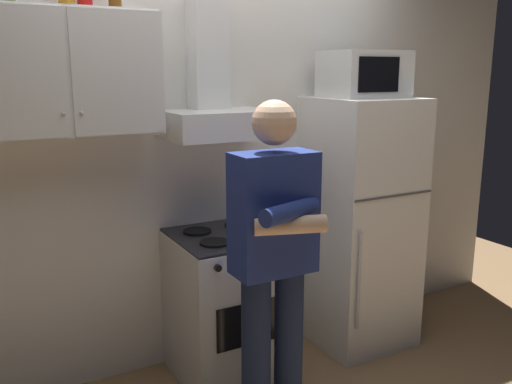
% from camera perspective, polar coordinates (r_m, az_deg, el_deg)
% --- Properties ---
extents(back_wall_tiled, '(4.80, 0.10, 2.70)m').
position_cam_1_polar(back_wall_tiled, '(3.31, -5.00, 5.37)').
color(back_wall_tiled, silver).
rests_on(back_wall_tiled, ground_plane).
extents(upper_cabinet, '(0.90, 0.37, 0.60)m').
position_cam_1_polar(upper_cabinet, '(2.82, -19.56, 11.62)').
color(upper_cabinet, silver).
extents(stove_oven, '(0.60, 0.62, 0.87)m').
position_cam_1_polar(stove_oven, '(3.23, -2.96, -11.75)').
color(stove_oven, silver).
rests_on(stove_oven, ground_plane).
extents(range_hood, '(0.60, 0.44, 0.75)m').
position_cam_1_polar(range_hood, '(3.06, -4.25, 9.46)').
color(range_hood, white).
extents(refrigerator, '(0.60, 0.62, 1.60)m').
position_cam_1_polar(refrigerator, '(3.59, 10.78, -3.20)').
color(refrigerator, white).
rests_on(refrigerator, ground_plane).
extents(microwave, '(0.48, 0.37, 0.28)m').
position_cam_1_polar(microwave, '(3.47, 11.23, 11.97)').
color(microwave, silver).
rests_on(microwave, refrigerator).
extents(person_standing, '(0.38, 0.33, 1.64)m').
position_cam_1_polar(person_standing, '(2.54, 1.89, -7.29)').
color(person_standing, '#192342').
rests_on(person_standing, ground_plane).
extents(cooking_pot, '(0.31, 0.21, 0.10)m').
position_cam_1_polar(cooking_pot, '(3.02, 0.15, -3.60)').
color(cooking_pot, '#B7BABF').
rests_on(cooking_pot, stove_oven).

